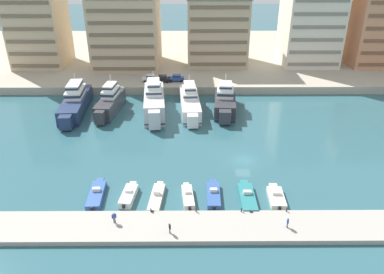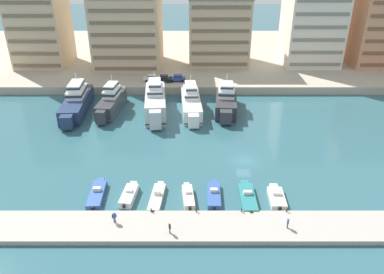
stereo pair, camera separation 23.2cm
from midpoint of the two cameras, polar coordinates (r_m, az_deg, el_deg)
The scene contains 29 objects.
ground_plane at distance 65.62m, azimuth 7.77°, elevation -3.58°, with size 400.00×400.00×0.00m, color #2D5B66.
quay_promenade at distance 127.79m, azimuth 3.88°, elevation 12.38°, with size 180.00×70.00×1.97m, color #ADA38E.
pier_dock at distance 51.20m, azimuth 10.36°, elevation -13.32°, with size 120.00×6.04×0.69m, color #A8A399.
yacht_navy_far_left at distance 87.70m, azimuth -17.43°, elevation 5.13°, with size 5.63×20.66×8.04m.
yacht_charcoal_left at distance 85.70m, azimuth -12.47°, elevation 5.22°, with size 4.94×15.91×7.90m.
yacht_silver_mid_left at distance 83.25m, azimuth -5.85°, elevation 5.41°, with size 5.73×19.31×8.75m.
yacht_white_center_left at distance 84.30m, azimuth -0.40°, elevation 5.41°, with size 5.01×19.89×7.56m.
yacht_charcoal_center at distance 84.20m, azimuth 4.96°, elevation 5.39°, with size 5.61×15.99×7.96m.
motorboat_blue_far_left at distance 57.71m, azimuth -14.45°, elevation -8.44°, with size 2.34×7.72×1.39m.
motorboat_white_left at distance 56.39m, azimuth -9.73°, elevation -8.74°, with size 2.31×6.09×1.40m.
motorboat_cream_mid_left at distance 55.63m, azimuth -5.53°, elevation -9.15°, with size 2.23×7.62×1.34m.
motorboat_cream_center_left at distance 55.36m, azimuth -0.75°, elevation -9.08°, with size 2.01×6.26×1.37m.
motorboat_blue_center at distance 56.02m, azimuth 3.17°, elevation -8.75°, with size 2.05×7.10×1.29m.
motorboat_teal_center_right at distance 55.95m, azimuth 8.28°, elevation -9.04°, with size 2.19×7.94×1.35m.
motorboat_cream_mid_right at distance 56.78m, azimuth 12.58°, elevation -8.90°, with size 2.36×6.09×1.25m.
car_white_far_left at distance 98.27m, azimuth -6.42°, elevation 8.96°, with size 4.15×2.03×1.80m.
car_black_left at distance 97.48m, azimuth -4.62°, elevation 8.89°, with size 4.11×1.95×1.80m.
car_blue_mid_left at distance 97.83m, azimuth -2.48°, elevation 9.02°, with size 4.13×1.98×1.80m.
apartment_block_far_left at distance 118.38m, azimuth -22.64°, elevation 16.51°, with size 14.49×14.73×28.99m.
apartment_block_left at distance 111.57m, azimuth -10.03°, elevation 16.12°, with size 18.64×18.35×23.56m.
apartment_block_mid_left at distance 113.01m, azimuth 3.79°, elevation 15.89°, with size 17.40×14.78×20.82m.
apartment_block_center_left at distance 116.91m, azimuth 17.73°, elevation 17.28°, with size 15.80×15.49×29.50m.
pedestrian_near_edge at distance 48.47m, azimuth -3.56°, elevation -13.55°, with size 0.31×0.60×1.60m.
pedestrian_mid_deck at distance 50.96m, azimuth -11.92°, elevation -11.80°, with size 0.58×0.40×1.64m.
pedestrian_far_side at distance 50.69m, azimuth 14.26°, elevation -12.41°, with size 0.28×0.60×1.57m.
bollard_west at distance 52.37m, azimuth -6.42°, elevation -10.99°, with size 0.20×0.20×0.61m.
bollard_west_mid at distance 52.09m, azimuth 0.51°, elevation -11.03°, with size 0.20×0.20×0.61m.
bollard_east_mid at distance 52.54m, azimuth 7.41°, elevation -10.92°, with size 0.20×0.20×0.61m.
bollard_east at distance 53.71m, azimuth 14.10°, elevation -10.66°, with size 0.20×0.20×0.61m.
Camera 1 is at (-9.31, -55.90, 33.10)m, focal length 35.00 mm.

